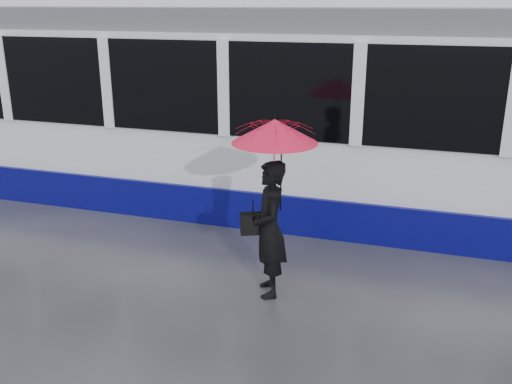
% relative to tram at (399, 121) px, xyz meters
% --- Properties ---
extents(ground, '(90.00, 90.00, 0.00)m').
position_rel_tram_xyz_m(ground, '(-2.63, -2.50, -1.64)').
color(ground, '#2B2B30').
rests_on(ground, ground).
extents(rails, '(34.00, 1.51, 0.02)m').
position_rel_tram_xyz_m(rails, '(-2.63, -0.00, -1.63)').
color(rails, '#3F3D38').
rests_on(rails, ground).
extents(tram, '(26.00, 2.56, 3.35)m').
position_rel_tram_xyz_m(tram, '(0.00, 0.00, 0.00)').
color(tram, white).
rests_on(tram, ground).
extents(woman, '(0.62, 0.73, 1.69)m').
position_rel_tram_xyz_m(woman, '(-1.20, -3.14, -0.79)').
color(woman, black).
rests_on(woman, ground).
extents(umbrella, '(1.31, 1.31, 1.14)m').
position_rel_tram_xyz_m(umbrella, '(-1.15, -3.14, 0.22)').
color(umbrella, '#F1148B').
rests_on(umbrella, ground).
extents(handbag, '(0.33, 0.24, 0.44)m').
position_rel_tram_xyz_m(handbag, '(-1.42, -3.12, -0.75)').
color(handbag, black).
rests_on(handbag, ground).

